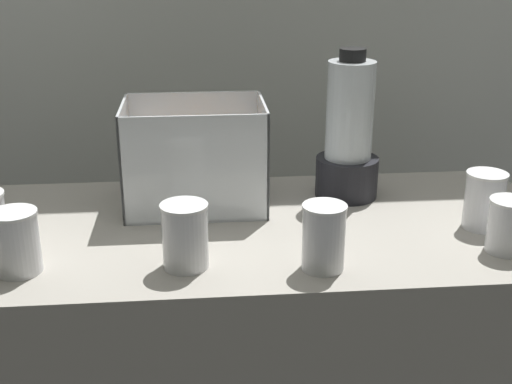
{
  "coord_description": "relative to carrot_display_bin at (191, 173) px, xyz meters",
  "views": [
    {
      "loc": [
        -0.13,
        -1.4,
        1.51
      ],
      "look_at": [
        0.0,
        0.0,
        0.98
      ],
      "focal_mm": 47.22,
      "sensor_mm": 36.0,
      "label": 1
    }
  ],
  "objects": [
    {
      "name": "juice_cup_mango_middle",
      "position": [
        -0.01,
        -0.33,
        -0.02
      ],
      "size": [
        0.09,
        0.09,
        0.13
      ],
      "color": "white",
      "rests_on": "counter"
    },
    {
      "name": "back_wall_unit",
      "position": [
        0.15,
        0.63,
        0.28
      ],
      "size": [
        2.6,
        0.24,
        2.5
      ],
      "color": "silver",
      "rests_on": "ground_plane"
    },
    {
      "name": "juice_cup_carrot_left",
      "position": [
        -0.34,
        -0.32,
        -0.03
      ],
      "size": [
        0.09,
        0.09,
        0.13
      ],
      "color": "white",
      "rests_on": "counter"
    },
    {
      "name": "juice_cup_beet_rightmost",
      "position": [
        0.65,
        -0.32,
        -0.03
      ],
      "size": [
        0.09,
        0.09,
        0.11
      ],
      "color": "white",
      "rests_on": "counter"
    },
    {
      "name": "blender_pitcher",
      "position": [
        0.39,
        0.02,
        0.07
      ],
      "size": [
        0.16,
        0.16,
        0.37
      ],
      "color": "black",
      "rests_on": "counter"
    },
    {
      "name": "juice_cup_carrot_far_right",
      "position": [
        0.65,
        -0.2,
        -0.02
      ],
      "size": [
        0.09,
        0.09,
        0.13
      ],
      "color": "white",
      "rests_on": "counter"
    },
    {
      "name": "juice_cup_carrot_right",
      "position": [
        0.26,
        -0.36,
        -0.02
      ],
      "size": [
        0.09,
        0.09,
        0.13
      ],
      "color": "white",
      "rests_on": "counter"
    },
    {
      "name": "carrot_display_bin",
      "position": [
        0.0,
        0.0,
        0.0
      ],
      "size": [
        0.33,
        0.24,
        0.25
      ],
      "color": "white",
      "rests_on": "counter"
    }
  ]
}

